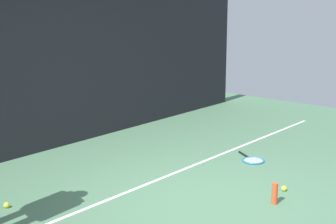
% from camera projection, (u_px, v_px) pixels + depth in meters
% --- Properties ---
extents(ground_plane, '(12.00, 12.00, 0.00)m').
position_uv_depth(ground_plane, '(194.00, 200.00, 5.99)').
color(ground_plane, '#4C7556').
extents(back_fence, '(10.00, 0.10, 2.80)m').
position_uv_depth(back_fence, '(35.00, 61.00, 7.58)').
color(back_fence, black).
rests_on(back_fence, ground).
extents(court_line, '(9.00, 0.05, 0.00)m').
position_uv_depth(court_line, '(146.00, 185.00, 6.48)').
color(court_line, white).
rests_on(court_line, ground).
extents(tennis_racket, '(0.47, 0.62, 0.03)m').
position_uv_depth(tennis_racket, '(252.00, 160.00, 7.42)').
color(tennis_racket, black).
rests_on(tennis_racket, ground).
extents(tennis_ball_near_player, '(0.07, 0.07, 0.07)m').
position_uv_depth(tennis_ball_near_player, '(7.00, 205.00, 5.76)').
color(tennis_ball_near_player, '#CCE033').
rests_on(tennis_ball_near_player, ground).
extents(tennis_ball_mid_court, '(0.07, 0.07, 0.07)m').
position_uv_depth(tennis_ball_mid_court, '(284.00, 188.00, 6.26)').
color(tennis_ball_mid_court, '#CCE033').
rests_on(tennis_ball_mid_court, ground).
extents(water_bottle, '(0.07, 0.07, 0.25)m').
position_uv_depth(water_bottle, '(275.00, 194.00, 5.85)').
color(water_bottle, '#D84C26').
rests_on(water_bottle, ground).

